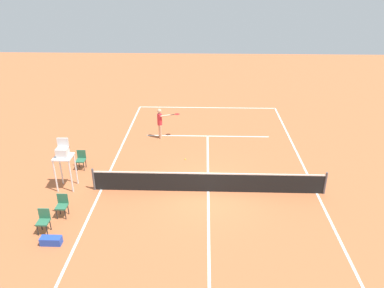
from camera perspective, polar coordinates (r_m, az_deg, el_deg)
name	(u,v)px	position (r m, az deg, el deg)	size (l,w,h in m)	color
ground_plane	(208,191)	(17.28, 2.45, -7.15)	(60.00, 60.00, 0.00)	#B76038
court_lines	(208,191)	(17.28, 2.45, -7.14)	(9.86, 22.61, 0.01)	white
tennis_net	(208,182)	(17.02, 2.48, -5.74)	(10.46, 0.10, 1.07)	#4C4C51
player_serving	(161,121)	(22.14, -4.76, 3.52)	(1.35, 0.62, 1.83)	#D8A884
tennis_ball	(185,159)	(19.94, -1.02, -2.31)	(0.07, 0.07, 0.07)	#CCE033
umpire_chair	(63,156)	(17.73, -18.82, -1.75)	(0.80, 0.80, 2.41)	silver
courtside_chair_near	(44,220)	(15.66, -21.46, -10.59)	(0.44, 0.46, 0.95)	#262626
courtside_chair_mid	(81,159)	(19.69, -16.38, -2.15)	(0.44, 0.46, 0.95)	#262626
courtside_chair_far	(62,204)	(16.31, -18.99, -8.61)	(0.44, 0.46, 0.95)	#262626
equipment_bag	(51,241)	(15.17, -20.47, -13.49)	(0.76, 0.32, 0.30)	#2647B7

